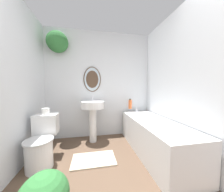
# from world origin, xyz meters

# --- Properties ---
(wall_back) EXTENTS (2.46, 0.42, 2.40)m
(wall_back) POSITION_xyz_m (-0.15, 2.35, 1.35)
(wall_back) COLOR silver
(wall_back) RESTS_ON ground_plane
(wall_right) EXTENTS (0.06, 2.47, 2.40)m
(wall_right) POSITION_xyz_m (1.20, 1.17, 1.20)
(wall_right) COLOR silver
(wall_right) RESTS_ON ground_plane
(toilet) EXTENTS (0.37, 0.57, 0.70)m
(toilet) POSITION_xyz_m (-0.92, 1.48, 0.31)
(toilet) COLOR white
(toilet) RESTS_ON ground_plane
(pedestal_sink) EXTENTS (0.48, 0.48, 0.95)m
(pedestal_sink) POSITION_xyz_m (-0.18, 2.07, 0.64)
(pedestal_sink) COLOR white
(pedestal_sink) RESTS_ON ground_plane
(bathtub) EXTENTS (0.62, 1.65, 0.64)m
(bathtub) POSITION_xyz_m (0.84, 1.47, 0.30)
(bathtub) COLOR silver
(bathtub) RESTS_ON ground_plane
(shampoo_bottle) EXTENTS (0.08, 0.08, 0.23)m
(shampoo_bottle) POSITION_xyz_m (0.69, 2.21, 0.75)
(shampoo_bottle) COLOR #DB6633
(shampoo_bottle) RESTS_ON bathtub
(bath_mat) EXTENTS (0.66, 0.39, 0.02)m
(bath_mat) POSITION_xyz_m (-0.18, 1.43, 0.01)
(bath_mat) COLOR #B7A88E
(bath_mat) RESTS_ON ground_plane
(toilet_paper_roll) EXTENTS (0.11, 0.11, 0.10)m
(toilet_paper_roll) POSITION_xyz_m (-0.92, 1.67, 0.75)
(toilet_paper_roll) COLOR white
(toilet_paper_roll) RESTS_ON toilet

